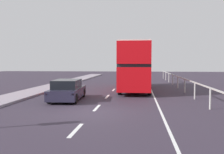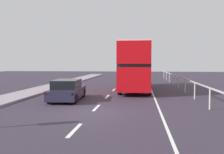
# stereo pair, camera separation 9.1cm
# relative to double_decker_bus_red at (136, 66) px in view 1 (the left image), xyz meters

# --- Properties ---
(ground_plane) EXTENTS (75.39, 120.00, 0.10)m
(ground_plane) POSITION_rel_double_decker_bus_red_xyz_m (-2.06, -10.87, -2.31)
(ground_plane) COLOR #322937
(lane_paint_markings) EXTENTS (3.61, 46.00, 0.01)m
(lane_paint_markings) POSITION_rel_double_decker_bus_red_xyz_m (0.13, -2.13, -2.26)
(lane_paint_markings) COLOR silver
(lane_paint_markings) RESTS_ON ground
(bridge_side_railing) EXTENTS (0.10, 42.00, 1.20)m
(bridge_side_railing) POSITION_rel_double_decker_bus_red_xyz_m (4.12, -1.87, -1.29)
(bridge_side_railing) COLOR #BBB7B2
(bridge_side_railing) RESTS_ON ground
(double_decker_bus_red) EXTENTS (2.74, 10.71, 4.22)m
(double_decker_bus_red) POSITION_rel_double_decker_bus_red_xyz_m (0.00, 0.00, 0.00)
(double_decker_bus_red) COLOR red
(double_decker_bus_red) RESTS_ON ground
(hatchback_car_near) EXTENTS (2.07, 4.57, 1.39)m
(hatchback_car_near) POSITION_rel_double_decker_bus_red_xyz_m (-4.52, -6.98, -1.59)
(hatchback_car_near) COLOR #252236
(hatchback_car_near) RESTS_ON ground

